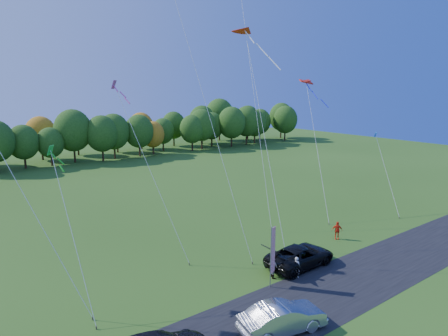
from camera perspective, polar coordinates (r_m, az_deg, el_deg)
ground at (r=30.39m, az=7.02°, el=-14.90°), size 160.00×160.00×0.00m
asphalt_strip at (r=27.99m, az=12.95°, el=-17.56°), size 90.00×6.00×0.01m
tree_line at (r=78.06m, az=-22.05°, el=0.68°), size 116.00×12.00×10.00m
black_suv at (r=31.75m, az=10.84°, el=-12.22°), size 5.89×2.80×1.62m
silver_sedan at (r=23.97m, az=8.37°, el=-20.43°), size 5.32×2.77×1.67m
person_tailgate_a at (r=29.99m, az=10.31°, el=-13.73°), size 0.54×0.66×1.56m
person_tailgate_b at (r=29.74m, az=7.16°, el=-13.75°), size 0.93×1.00×1.66m
person_east at (r=37.71m, az=15.84°, el=-8.56°), size 0.97×0.95×1.64m
feather_flag at (r=27.76m, az=6.94°, el=-11.49°), size 0.56×0.22×4.35m
kite_delta_blue at (r=31.67m, az=-3.44°, el=11.87°), size 4.57×10.30×28.02m
kite_parafoil_orange at (r=41.16m, az=4.21°, el=11.12°), size 5.86×11.29×26.75m
kite_delta_red at (r=34.72m, az=5.69°, el=5.36°), size 3.38×9.04×19.91m
kite_parafoil_rainbow at (r=43.89m, az=13.11°, el=2.96°), size 6.17×8.33×14.71m
kite_diamond_yellow at (r=26.01m, az=-25.26°, el=-6.30°), size 4.59×6.34×12.54m
kite_diamond_green at (r=25.90m, az=-21.08°, el=-7.95°), size 1.05×6.48×10.17m
kite_diamond_pink at (r=31.33m, az=-10.37°, el=-0.70°), size 3.52×6.54×14.34m
kite_diamond_blue_low at (r=46.89m, az=22.24°, el=-0.81°), size 2.71×5.39×8.78m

